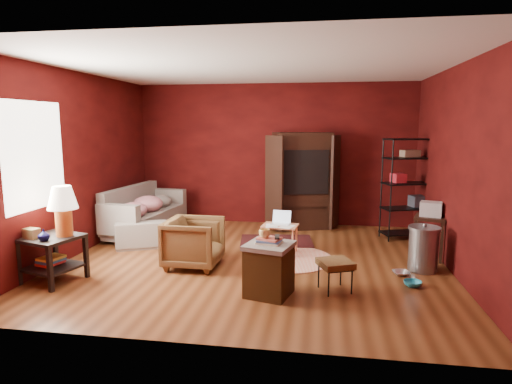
# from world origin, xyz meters

# --- Properties ---
(room) EXTENTS (5.54, 5.04, 2.84)m
(room) POSITION_xyz_m (-0.04, -0.01, 1.40)
(room) COLOR brown
(room) RESTS_ON ground
(sofa) EXTENTS (1.45, 2.22, 0.84)m
(sofa) POSITION_xyz_m (-2.28, 1.20, 0.42)
(sofa) COLOR gray
(sofa) RESTS_ON ground
(armchair) EXTENTS (0.71, 0.75, 0.76)m
(armchair) POSITION_xyz_m (-0.80, -0.39, 0.38)
(armchair) COLOR black
(armchair) RESTS_ON ground
(pet_bowl_steel) EXTENTS (0.23, 0.10, 0.22)m
(pet_bowl_steel) POSITION_xyz_m (2.05, -0.31, 0.11)
(pet_bowl_steel) COLOR silver
(pet_bowl_steel) RESTS_ON ground
(pet_bowl_turquoise) EXTENTS (0.23, 0.13, 0.22)m
(pet_bowl_turquoise) POSITION_xyz_m (2.12, -0.71, 0.11)
(pet_bowl_turquoise) COLOR teal
(pet_bowl_turquoise) RESTS_ON ground
(vase) EXTENTS (0.19, 0.19, 0.14)m
(vase) POSITION_xyz_m (-2.37, -1.43, 0.66)
(vase) COLOR #0C0C3E
(vase) RESTS_ON side_table
(mug) EXTENTS (0.16, 0.15, 0.13)m
(mug) POSITION_xyz_m (0.33, -1.27, 0.76)
(mug) COLOR #DDBC6C
(mug) RESTS_ON hamper
(side_table) EXTENTS (0.77, 0.77, 1.23)m
(side_table) POSITION_xyz_m (-2.34, -1.19, 0.74)
(side_table) COLOR black
(side_table) RESTS_ON ground
(sofa_cushions) EXTENTS (0.98, 1.99, 0.80)m
(sofa_cushions) POSITION_xyz_m (-2.26, 1.21, 0.39)
(sofa_cushions) COLOR gray
(sofa_cushions) RESTS_ON sofa
(hamper) EXTENTS (0.62, 0.62, 0.72)m
(hamper) POSITION_xyz_m (0.38, -1.25, 0.33)
(hamper) COLOR #41270F
(hamper) RESTS_ON ground
(footstool) EXTENTS (0.49, 0.49, 0.38)m
(footstool) POSITION_xyz_m (1.16, -1.00, 0.33)
(footstool) COLOR black
(footstool) RESTS_ON ground
(rug_round) EXTENTS (1.35, 1.35, 0.01)m
(rug_round) POSITION_xyz_m (0.50, 0.16, 0.01)
(rug_round) COLOR white
(rug_round) RESTS_ON ground
(rug_oriental) EXTENTS (1.32, 0.98, 0.01)m
(rug_oriental) POSITION_xyz_m (0.22, 1.07, 0.02)
(rug_oriental) COLOR #481314
(rug_oriental) RESTS_ON ground
(laptop_desk) EXTENTS (0.58, 0.47, 0.66)m
(laptop_desk) POSITION_xyz_m (0.35, 0.40, 0.41)
(laptop_desk) COLOR #EB966B
(laptop_desk) RESTS_ON ground
(tv_armoire) EXTENTS (1.40, 1.02, 1.85)m
(tv_armoire) POSITION_xyz_m (0.59, 2.16, 0.96)
(tv_armoire) COLOR black
(tv_armoire) RESTS_ON ground
(wire_shelving) EXTENTS (0.94, 0.64, 1.77)m
(wire_shelving) POSITION_xyz_m (2.48, 1.69, 0.97)
(wire_shelving) COLOR black
(wire_shelving) RESTS_ON ground
(small_stand) EXTENTS (0.54, 0.54, 0.86)m
(small_stand) POSITION_xyz_m (2.59, 0.52, 0.65)
(small_stand) COLOR black
(small_stand) RESTS_ON ground
(trash_can) EXTENTS (0.53, 0.53, 0.67)m
(trash_can) POSITION_xyz_m (2.37, -0.07, 0.32)
(trash_can) COLOR gray
(trash_can) RESTS_ON ground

